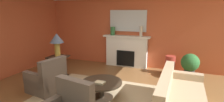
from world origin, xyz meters
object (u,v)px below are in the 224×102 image
at_px(mantel_mirror, 128,21).
at_px(sofa, 179,101).
at_px(vase_mantel_right, 141,31).
at_px(vase_mantel_left, 113,31).
at_px(fireplace, 126,52).
at_px(potted_plant, 190,64).
at_px(side_table, 59,65).
at_px(armchair_near_window, 47,80).
at_px(coffee_table, 102,86).
at_px(vase_tall_corner, 170,65).
at_px(table_lamp, 57,40).

bearing_deg(mantel_mirror, sofa, -55.96).
xyz_separation_m(sofa, vase_mantel_right, (-1.40, 2.72, 1.11)).
relative_size(sofa, vase_mantel_left, 6.70).
bearing_deg(sofa, vase_mantel_right, 117.27).
distance_m(fireplace, potted_plant, 2.32).
bearing_deg(side_table, fireplace, 46.82).
distance_m(mantel_mirror, vase_mantel_left, 0.70).
distance_m(armchair_near_window, coffee_table, 1.56).
distance_m(sofa, potted_plant, 2.22).
relative_size(fireplace, vase_mantel_right, 4.71).
xyz_separation_m(vase_tall_corner, vase_mantel_left, (-2.20, 0.25, 1.06)).
bearing_deg(vase_mantel_right, fireplace, 174.85).
bearing_deg(table_lamp, vase_tall_corner, 24.84).
xyz_separation_m(armchair_near_window, side_table, (-0.37, 0.98, 0.09)).
bearing_deg(mantel_mirror, potted_plant, -17.17).
distance_m(armchair_near_window, table_lamp, 1.39).
xyz_separation_m(vase_tall_corner, vase_mantel_right, (-1.10, 0.25, 1.09)).
bearing_deg(potted_plant, armchair_near_window, -147.92).
relative_size(vase_mantel_left, vase_mantel_right, 0.83).
relative_size(sofa, table_lamp, 2.84).
relative_size(side_table, potted_plant, 0.84).
xyz_separation_m(mantel_mirror, vase_mantel_right, (0.55, -0.17, -0.36)).
distance_m(fireplace, side_table, 2.58).
height_order(mantel_mirror, table_lamp, mantel_mirror).
distance_m(armchair_near_window, vase_mantel_right, 3.59).
bearing_deg(vase_mantel_left, vase_tall_corner, -6.48).
bearing_deg(side_table, table_lamp, 90.00).
relative_size(sofa, potted_plant, 2.56).
bearing_deg(vase_mantel_right, vase_tall_corner, -12.81).
distance_m(coffee_table, vase_mantel_right, 2.91).
bearing_deg(sofa, armchair_near_window, -178.39).
bearing_deg(vase_tall_corner, armchair_near_window, -139.95).
bearing_deg(table_lamp, potted_plant, 18.02).
xyz_separation_m(mantel_mirror, vase_mantel_left, (-0.55, -0.17, -0.39)).
bearing_deg(sofa, table_lamp, 166.59).
distance_m(table_lamp, potted_plant, 4.28).
distance_m(vase_tall_corner, vase_mantel_right, 1.57).
distance_m(armchair_near_window, vase_mantel_left, 3.12).
height_order(fireplace, vase_tall_corner, fireplace).
xyz_separation_m(armchair_near_window, potted_plant, (3.65, 2.29, 0.19)).
relative_size(side_table, vase_mantel_right, 1.83).
xyz_separation_m(sofa, side_table, (-3.71, 0.89, 0.10)).
height_order(mantel_mirror, potted_plant, mantel_mirror).
bearing_deg(potted_plant, vase_mantel_left, 169.38).
bearing_deg(mantel_mirror, armchair_near_window, -115.11).
xyz_separation_m(vase_mantel_left, potted_plant, (2.80, -0.53, -0.88)).
bearing_deg(vase_mantel_right, potted_plant, -17.17).
height_order(fireplace, side_table, fireplace).
relative_size(fireplace, table_lamp, 2.40).
height_order(coffee_table, potted_plant, potted_plant).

